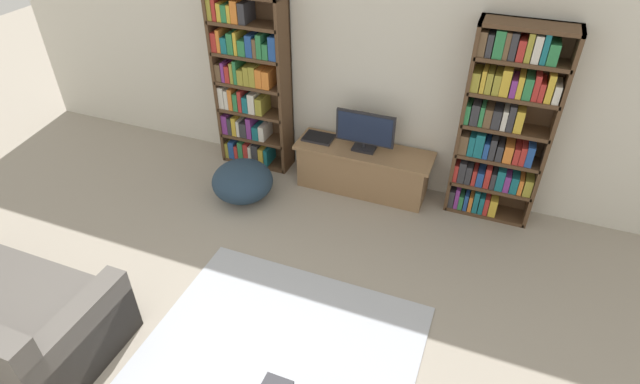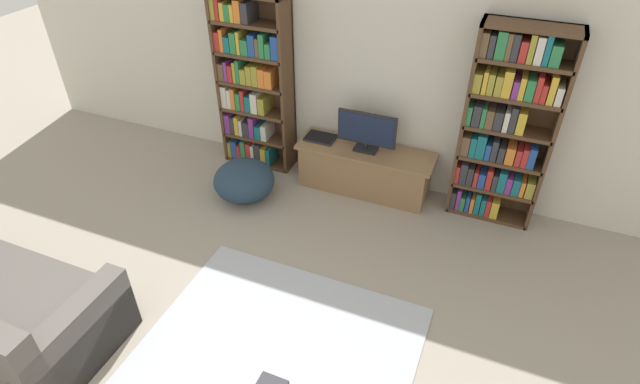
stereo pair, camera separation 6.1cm
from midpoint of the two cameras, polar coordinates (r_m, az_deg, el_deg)
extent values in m
cube|color=silver|center=(5.24, 5.17, 13.99)|extent=(8.80, 0.06, 2.60)
cube|color=#513823|center=(5.84, -11.56, 12.48)|extent=(0.04, 0.30, 1.98)
cube|color=#513823|center=(5.47, -4.32, 11.48)|extent=(0.04, 0.30, 1.98)
cube|color=#513823|center=(5.75, -7.42, 12.54)|extent=(0.83, 0.04, 1.98)
cube|color=#513823|center=(6.10, -7.29, 3.71)|extent=(0.79, 0.30, 0.04)
cube|color=#9E9333|center=(6.19, -10.37, 5.15)|extent=(0.04, 0.24, 0.19)
cube|color=#234C99|center=(6.16, -9.88, 5.16)|extent=(0.07, 0.24, 0.22)
cube|color=#B72D28|center=(6.14, -9.35, 4.88)|extent=(0.05, 0.24, 0.18)
cube|color=#2D7F47|center=(6.09, -8.87, 5.05)|extent=(0.06, 0.24, 0.24)
cube|color=#B72D28|center=(6.07, -8.29, 4.88)|extent=(0.06, 0.24, 0.23)
cube|color=silver|center=(6.05, -7.83, 4.71)|extent=(0.04, 0.24, 0.21)
cube|color=#333338|center=(6.01, -7.28, 4.73)|extent=(0.08, 0.24, 0.25)
cube|color=gold|center=(5.99, -6.61, 4.45)|extent=(0.06, 0.24, 0.21)
cube|color=#196B75|center=(5.96, -6.06, 4.34)|extent=(0.04, 0.24, 0.21)
cube|color=#513823|center=(5.93, -7.53, 6.39)|extent=(0.79, 0.30, 0.04)
cube|color=#7F338C|center=(6.02, -10.62, 7.97)|extent=(0.07, 0.24, 0.23)
cube|color=#333338|center=(5.99, -10.07, 7.79)|extent=(0.05, 0.24, 0.21)
cube|color=gold|center=(5.96, -9.61, 7.77)|extent=(0.05, 0.24, 0.23)
cube|color=silver|center=(5.94, -9.15, 7.56)|extent=(0.04, 0.24, 0.19)
cube|color=#333338|center=(5.92, -8.58, 7.39)|extent=(0.08, 0.24, 0.18)
cube|color=#7F338C|center=(5.86, -7.95, 7.60)|extent=(0.06, 0.24, 0.26)
cube|color=#196B75|center=(5.85, -7.22, 7.06)|extent=(0.08, 0.24, 0.16)
cube|color=silver|center=(5.81, -6.56, 7.03)|extent=(0.07, 0.24, 0.18)
cube|color=#513823|center=(5.78, -7.79, 9.21)|extent=(0.79, 0.30, 0.04)
cube|color=silver|center=(5.87, -11.01, 10.87)|extent=(0.07, 0.24, 0.25)
cube|color=silver|center=(5.84, -10.45, 10.68)|extent=(0.05, 0.24, 0.22)
cube|color=orange|center=(5.81, -10.00, 10.71)|extent=(0.05, 0.24, 0.25)
cube|color=#2D7F47|center=(5.79, -9.44, 10.43)|extent=(0.06, 0.24, 0.20)
cube|color=#B72D28|center=(5.75, -8.96, 10.55)|extent=(0.04, 0.24, 0.25)
cube|color=#196B75|center=(5.74, -8.37, 10.19)|extent=(0.07, 0.24, 0.18)
cube|color=silver|center=(5.69, -7.67, 10.29)|extent=(0.08, 0.24, 0.23)
cube|color=#9E9333|center=(5.66, -6.86, 9.99)|extent=(0.08, 0.24, 0.19)
cube|color=#513823|center=(5.64, -8.07, 12.19)|extent=(0.79, 0.30, 0.04)
cube|color=brown|center=(5.75, -11.34, 13.55)|extent=(0.07, 0.24, 0.19)
cube|color=#7F338C|center=(5.71, -10.82, 13.62)|extent=(0.04, 0.24, 0.22)
cube|color=#B72D28|center=(5.69, -10.34, 13.41)|extent=(0.05, 0.24, 0.18)
cube|color=#9E9333|center=(5.66, -9.86, 13.55)|extent=(0.04, 0.24, 0.23)
cube|color=#2D7F47|center=(5.63, -9.48, 13.64)|extent=(0.04, 0.24, 0.26)
cube|color=#9E9333|center=(5.62, -8.90, 13.16)|extent=(0.07, 0.24, 0.17)
cube|color=#9E9333|center=(5.58, -8.25, 13.29)|extent=(0.06, 0.24, 0.21)
cube|color=#9E9333|center=(5.54, -7.59, 13.25)|extent=(0.07, 0.24, 0.22)
cube|color=orange|center=(5.51, -6.86, 13.07)|extent=(0.07, 0.24, 0.20)
cube|color=orange|center=(5.48, -6.07, 12.92)|extent=(0.08, 0.24, 0.20)
cube|color=#513823|center=(5.51, -8.36, 15.30)|extent=(0.79, 0.30, 0.04)
cube|color=#B72D28|center=(5.63, -11.79, 16.69)|extent=(0.06, 0.24, 0.20)
cube|color=orange|center=(5.60, -11.30, 16.83)|extent=(0.04, 0.24, 0.24)
cube|color=#196B75|center=(5.58, -10.69, 16.44)|extent=(0.07, 0.24, 0.17)
cube|color=#2D7F47|center=(5.53, -10.01, 16.63)|extent=(0.07, 0.24, 0.22)
cube|color=gold|center=(5.50, -9.44, 16.67)|extent=(0.04, 0.24, 0.24)
cube|color=#2D7F47|center=(5.48, -8.75, 16.24)|extent=(0.08, 0.24, 0.16)
cube|color=#234C99|center=(5.42, -7.95, 16.47)|extent=(0.08, 0.24, 0.23)
cube|color=brown|center=(5.40, -7.32, 16.26)|extent=(0.04, 0.24, 0.20)
cube|color=#2D7F47|center=(5.37, -6.82, 16.46)|extent=(0.06, 0.24, 0.25)
cube|color=#2D7F47|center=(5.35, -6.11, 15.96)|extent=(0.06, 0.24, 0.16)
cube|color=#234C99|center=(5.30, -5.33, 16.29)|extent=(0.08, 0.24, 0.24)
cube|color=#513823|center=(5.40, -8.68, 18.55)|extent=(0.79, 0.30, 0.04)
cube|color=#9E9333|center=(5.53, -12.30, 19.99)|extent=(0.05, 0.24, 0.22)
cube|color=#B72D28|center=(5.50, -11.81, 20.09)|extent=(0.04, 0.24, 0.25)
cube|color=gold|center=(5.48, -11.25, 19.75)|extent=(0.05, 0.24, 0.18)
cube|color=#2D7F47|center=(5.45, -10.68, 19.67)|extent=(0.06, 0.24, 0.17)
cube|color=gold|center=(5.43, -10.16, 19.65)|extent=(0.04, 0.24, 0.18)
cube|color=orange|center=(5.39, -9.58, 19.86)|extent=(0.07, 0.24, 0.22)
cube|color=#333338|center=(5.35, -8.75, 19.73)|extent=(0.07, 0.24, 0.21)
cube|color=#513823|center=(5.03, 15.64, 7.80)|extent=(0.04, 0.30, 1.98)
cube|color=#513823|center=(5.04, 24.51, 5.81)|extent=(0.04, 0.30, 1.98)
cube|color=#513823|center=(5.14, 20.22, 7.48)|extent=(0.83, 0.04, 1.98)
cube|color=#513823|center=(4.66, 22.64, 17.19)|extent=(0.83, 0.30, 0.04)
cube|color=#513823|center=(5.53, 18.04, -1.90)|extent=(0.79, 0.30, 0.04)
cube|color=#333338|center=(5.46, 14.64, -0.22)|extent=(0.05, 0.24, 0.20)
cube|color=#7F338C|center=(5.44, 15.22, -0.18)|extent=(0.04, 0.24, 0.24)
cube|color=#2D7F47|center=(5.46, 15.63, -0.60)|extent=(0.05, 0.24, 0.16)
cube|color=#234C99|center=(5.46, 16.16, -0.60)|extent=(0.04, 0.24, 0.19)
cube|color=orange|center=(5.46, 16.63, -0.75)|extent=(0.04, 0.24, 0.18)
cube|color=#196B75|center=(5.44, 17.22, -0.58)|extent=(0.05, 0.24, 0.25)
cube|color=#196B75|center=(5.45, 17.76, -0.92)|extent=(0.05, 0.24, 0.20)
cube|color=#B72D28|center=(5.45, 18.27, -1.03)|extent=(0.04, 0.24, 0.20)
cube|color=gold|center=(5.45, 18.94, -1.20)|extent=(0.07, 0.24, 0.19)
cube|color=#513823|center=(5.34, 18.69, 0.87)|extent=(0.79, 0.30, 0.04)
cube|color=#B72D28|center=(5.28, 15.10, 2.63)|extent=(0.04, 0.24, 0.19)
cube|color=#333338|center=(5.26, 15.75, 2.67)|extent=(0.07, 0.24, 0.23)
cube|color=#333338|center=(5.27, 16.43, 2.37)|extent=(0.06, 0.24, 0.20)
cube|color=#B72D28|center=(5.28, 17.01, 2.11)|extent=(0.04, 0.24, 0.17)
cube|color=#234C99|center=(5.28, 17.61, 1.93)|extent=(0.07, 0.24, 0.16)
cube|color=#B72D28|center=(5.26, 18.39, 2.03)|extent=(0.05, 0.24, 0.22)
cube|color=#333338|center=(5.27, 18.95, 1.71)|extent=(0.05, 0.24, 0.18)
cube|color=#196B75|center=(5.26, 19.68, 1.77)|extent=(0.07, 0.24, 0.22)
cube|color=#7F338C|center=(5.28, 20.35, 1.40)|extent=(0.05, 0.24, 0.18)
cube|color=#196B75|center=(5.28, 21.07, 1.24)|extent=(0.07, 0.24, 0.18)
cube|color=orange|center=(5.29, 21.69, 1.05)|extent=(0.04, 0.24, 0.17)
cube|color=#9E9333|center=(5.29, 22.42, 0.93)|extent=(0.08, 0.24, 0.18)
cube|color=#513823|center=(5.17, 19.38, 3.84)|extent=(0.79, 0.30, 0.04)
cube|color=brown|center=(5.10, 15.90, 5.70)|extent=(0.08, 0.24, 0.20)
cube|color=#196B75|center=(5.10, 16.71, 5.55)|extent=(0.06, 0.24, 0.21)
cube|color=#196B75|center=(5.09, 17.54, 5.55)|extent=(0.08, 0.24, 0.24)
cube|color=#234C99|center=(5.11, 18.24, 5.00)|extent=(0.05, 0.24, 0.16)
cube|color=#333338|center=(5.09, 18.92, 5.11)|extent=(0.06, 0.24, 0.22)
cube|color=#333338|center=(5.11, 19.59, 4.68)|extent=(0.06, 0.24, 0.16)
cube|color=orange|center=(5.11, 20.47, 4.55)|extent=(0.08, 0.24, 0.17)
cube|color=#B72D28|center=(5.11, 21.28, 4.33)|extent=(0.05, 0.24, 0.17)
cube|color=#B72D28|center=(5.11, 21.92, 4.30)|extent=(0.05, 0.24, 0.19)
cube|color=#234C99|center=(5.11, 22.60, 4.24)|extent=(0.06, 0.24, 0.21)
cube|color=#513823|center=(5.01, 20.13, 7.00)|extent=(0.79, 0.30, 0.04)
cube|color=#2D7F47|center=(4.96, 16.31, 8.94)|extent=(0.04, 0.24, 0.19)
cube|color=#333338|center=(4.95, 17.08, 8.88)|extent=(0.07, 0.24, 0.21)
cube|color=#2D7F47|center=(4.95, 17.78, 8.67)|extent=(0.04, 0.24, 0.20)
cube|color=brown|center=(4.95, 18.42, 8.46)|extent=(0.07, 0.24, 0.18)
cube|color=#333338|center=(4.95, 19.28, 8.27)|extent=(0.08, 0.24, 0.18)
cube|color=silver|center=(4.95, 20.08, 8.14)|extent=(0.04, 0.24, 0.19)
cube|color=#333338|center=(4.94, 20.78, 8.28)|extent=(0.06, 0.24, 0.25)
cube|color=gold|center=(4.95, 21.55, 7.91)|extent=(0.07, 0.24, 0.21)
cube|color=#513823|center=(4.87, 20.94, 10.35)|extent=(0.79, 0.30, 0.04)
cube|color=#9E9333|center=(4.82, 17.13, 12.31)|extent=(0.07, 0.24, 0.18)
cube|color=gold|center=(4.81, 17.93, 12.31)|extent=(0.04, 0.24, 0.21)
cube|color=#9E9333|center=(4.81, 18.53, 12.10)|extent=(0.05, 0.24, 0.19)
cube|color=#9E9333|center=(4.81, 19.29, 11.89)|extent=(0.06, 0.24, 0.19)
cube|color=gold|center=(4.80, 20.21, 12.00)|extent=(0.08, 0.24, 0.24)
cube|color=#7F338C|center=(4.82, 20.97, 11.38)|extent=(0.05, 0.24, 0.16)
cube|color=gold|center=(4.81, 21.63, 11.45)|extent=(0.05, 0.24, 0.20)
cube|color=#2D7F47|center=(4.82, 22.40, 11.24)|extent=(0.07, 0.24, 0.19)
cube|color=#B72D28|center=(4.81, 23.22, 11.26)|extent=(0.05, 0.24, 0.23)
cube|color=#B72D28|center=(4.83, 23.71, 10.77)|extent=(0.04, 0.24, 0.17)
cube|color=gold|center=(4.81, 24.52, 11.06)|extent=(0.05, 0.24, 0.25)
cube|color=silver|center=(4.84, 25.14, 10.41)|extent=(0.06, 0.24, 0.16)
cube|color=#513823|center=(4.75, 21.81, 13.89)|extent=(0.79, 0.30, 0.04)
cube|color=brown|center=(4.70, 17.85, 16.16)|extent=(0.06, 0.24, 0.21)
cube|color=#333338|center=(4.70, 18.59, 15.92)|extent=(0.05, 0.24, 0.20)
cube|color=#2D7F47|center=(4.69, 19.56, 15.95)|extent=(0.08, 0.24, 0.24)
cube|color=brown|center=(4.69, 20.34, 15.73)|extent=(0.04, 0.24, 0.23)
cube|color=#333338|center=(4.69, 20.98, 15.59)|extent=(0.06, 0.24, 0.23)
cube|color=#B72D28|center=(4.70, 21.72, 15.12)|extent=(0.06, 0.24, 0.18)
cube|color=#9E9333|center=(4.69, 22.55, 15.32)|extent=(0.05, 0.24, 0.24)
cube|color=silver|center=(4.69, 23.29, 15.06)|extent=(0.06, 0.24, 0.23)
cube|color=#196B75|center=(4.69, 24.06, 15.02)|extent=(0.04, 0.24, 0.25)
cube|color=#2D7F47|center=(4.71, 24.81, 14.40)|extent=(0.08, 0.24, 0.18)
cube|color=#8E6B47|center=(5.48, 4.59, 2.44)|extent=(1.39, 0.43, 0.47)
cube|color=#8E6B47|center=(5.34, 4.72, 4.71)|extent=(1.47, 0.46, 0.04)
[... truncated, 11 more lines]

